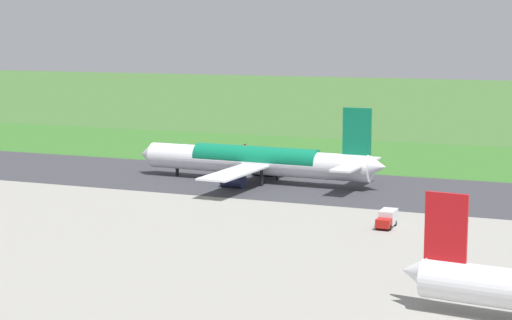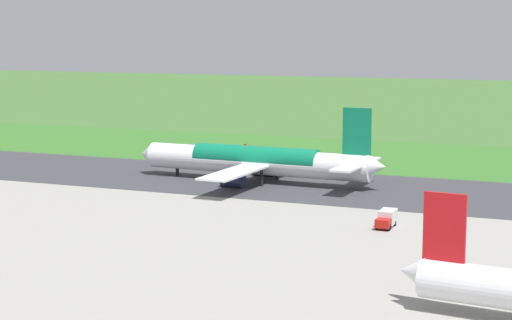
% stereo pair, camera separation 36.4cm
% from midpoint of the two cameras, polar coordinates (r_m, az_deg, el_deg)
% --- Properties ---
extents(ground_plane, '(800.00, 800.00, 0.00)m').
position_cam_midpoint_polar(ground_plane, '(177.54, -1.82, -1.33)').
color(ground_plane, '#3D662D').
extents(runway_asphalt, '(600.00, 35.89, 0.06)m').
position_cam_midpoint_polar(runway_asphalt, '(177.54, -1.82, -1.32)').
color(runway_asphalt, '#38383D').
rests_on(runway_asphalt, ground).
extents(apron_concrete, '(440.00, 110.00, 0.05)m').
position_cam_midpoint_polar(apron_concrete, '(119.20, -15.54, -6.49)').
color(apron_concrete, gray).
rests_on(apron_concrete, ground).
extents(grass_verge_foreground, '(600.00, 80.00, 0.04)m').
position_cam_midpoint_polar(grass_verge_foreground, '(208.68, 1.98, 0.14)').
color(grass_verge_foreground, '#346B27').
rests_on(grass_verge_foreground, ground).
extents(airliner_main, '(54.09, 44.20, 15.88)m').
position_cam_midpoint_polar(airliner_main, '(174.41, 0.05, -0.06)').
color(airliner_main, white).
rests_on(airliner_main, ground).
extents(service_truck_fuel, '(2.30, 5.80, 2.65)m').
position_cam_midpoint_polar(service_truck_fuel, '(136.24, 8.53, -3.82)').
color(service_truck_fuel, '#B21914').
rests_on(service_truck_fuel, ground).
extents(no_stopping_sign, '(0.60, 0.10, 2.80)m').
position_cam_midpoint_polar(no_stopping_sign, '(213.31, -0.78, 0.77)').
color(no_stopping_sign, slate).
rests_on(no_stopping_sign, ground).
extents(traffic_cone_orange, '(0.40, 0.40, 0.55)m').
position_cam_midpoint_polar(traffic_cone_orange, '(216.54, -2.54, 0.51)').
color(traffic_cone_orange, orange).
rests_on(traffic_cone_orange, ground).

